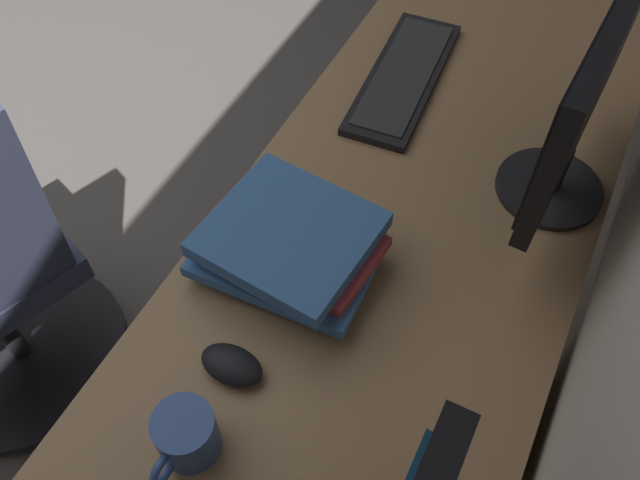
{
  "coord_description": "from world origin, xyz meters",
  "views": [
    {
      "loc": [
        0.78,
        1.81,
        1.69
      ],
      "look_at": [
        0.3,
        1.56,
        0.95
      ],
      "focal_mm": 37.11,
      "sensor_mm": 36.0,
      "label": 1
    }
  ],
  "objects_px": {
    "keyboard_main": "(403,77)",
    "book_stack_near": "(288,245)",
    "drawer_pedestal": "(353,423)",
    "mouse_spare": "(232,365)",
    "coffee_mug": "(186,436)",
    "monitor_primary": "(587,96)"
  },
  "relations": [
    {
      "from": "drawer_pedestal",
      "to": "monitor_primary",
      "type": "height_order",
      "value": "monitor_primary"
    },
    {
      "from": "drawer_pedestal",
      "to": "monitor_primary",
      "type": "xyz_separation_m",
      "value": [
        -0.44,
        0.18,
        0.62
      ]
    },
    {
      "from": "mouse_spare",
      "to": "book_stack_near",
      "type": "bearing_deg",
      "value": -175.74
    },
    {
      "from": "keyboard_main",
      "to": "monitor_primary",
      "type": "bearing_deg",
      "value": 65.51
    },
    {
      "from": "drawer_pedestal",
      "to": "mouse_spare",
      "type": "distance_m",
      "value": 0.45
    },
    {
      "from": "monitor_primary",
      "to": "keyboard_main",
      "type": "relative_size",
      "value": 1.16
    },
    {
      "from": "keyboard_main",
      "to": "mouse_spare",
      "type": "bearing_deg",
      "value": 1.84
    },
    {
      "from": "drawer_pedestal",
      "to": "coffee_mug",
      "type": "bearing_deg",
      "value": -28.35
    },
    {
      "from": "monitor_primary",
      "to": "book_stack_near",
      "type": "relative_size",
      "value": 1.63
    },
    {
      "from": "keyboard_main",
      "to": "coffee_mug",
      "type": "height_order",
      "value": "coffee_mug"
    },
    {
      "from": "monitor_primary",
      "to": "book_stack_near",
      "type": "distance_m",
      "value": 0.54
    },
    {
      "from": "monitor_primary",
      "to": "mouse_spare",
      "type": "height_order",
      "value": "monitor_primary"
    },
    {
      "from": "keyboard_main",
      "to": "book_stack_near",
      "type": "height_order",
      "value": "book_stack_near"
    },
    {
      "from": "drawer_pedestal",
      "to": "book_stack_near",
      "type": "relative_size",
      "value": 2.27
    },
    {
      "from": "mouse_spare",
      "to": "book_stack_near",
      "type": "height_order",
      "value": "book_stack_near"
    },
    {
      "from": "mouse_spare",
      "to": "book_stack_near",
      "type": "distance_m",
      "value": 0.22
    },
    {
      "from": "book_stack_near",
      "to": "coffee_mug",
      "type": "xyz_separation_m",
      "value": [
        0.35,
        0.02,
        -0.01
      ]
    },
    {
      "from": "monitor_primary",
      "to": "mouse_spare",
      "type": "bearing_deg",
      "value": -30.05
    },
    {
      "from": "drawer_pedestal",
      "to": "mouse_spare",
      "type": "xyz_separation_m",
      "value": [
        0.15,
        -0.16,
        0.4
      ]
    },
    {
      "from": "mouse_spare",
      "to": "coffee_mug",
      "type": "distance_m",
      "value": 0.14
    },
    {
      "from": "keyboard_main",
      "to": "book_stack_near",
      "type": "bearing_deg",
      "value": 0.86
    },
    {
      "from": "monitor_primary",
      "to": "keyboard_main",
      "type": "xyz_separation_m",
      "value": [
        -0.17,
        -0.36,
        -0.22
      ]
    }
  ]
}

